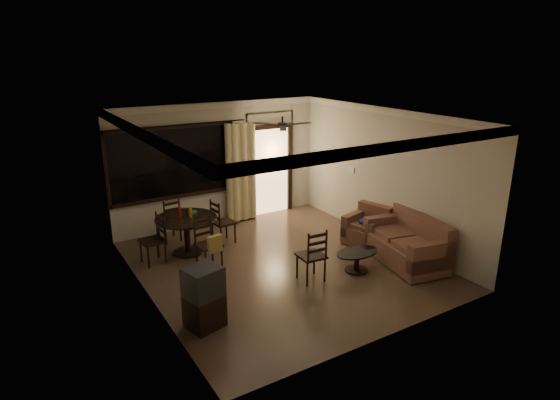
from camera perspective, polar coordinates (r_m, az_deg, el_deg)
ground at (r=8.95m, az=0.27°, el=-7.89°), size 5.50×5.50×0.00m
room_shell at (r=10.10m, az=-2.13°, el=6.09°), size 5.50×6.70×5.50m
dining_table at (r=9.42m, az=-11.34°, el=-3.00°), size 1.20×1.20×0.97m
dining_chair_west at (r=9.24m, az=-15.15°, el=-5.78°), size 0.47×0.47×0.95m
dining_chair_east at (r=9.90m, az=-6.95°, el=-3.64°), size 0.47×0.47×0.95m
dining_chair_south at (r=8.82m, az=-8.62°, el=-6.33°), size 0.47×0.52×0.95m
dining_chair_north at (r=10.19m, az=-13.30°, el=-3.38°), size 0.47×0.47×0.95m
tv_cabinet at (r=6.99m, az=-9.25°, el=-11.61°), size 0.59×0.55×0.95m
sofa at (r=9.25m, az=15.37°, el=-5.27°), size 1.19×1.82×0.90m
armchair at (r=9.98m, az=10.65°, el=-3.41°), size 0.94×0.94×0.78m
coffee_table at (r=8.73m, az=9.36°, el=-7.00°), size 0.87×0.52×0.38m
side_chair at (r=8.28m, az=3.84°, el=-7.92°), size 0.47×0.47×0.99m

